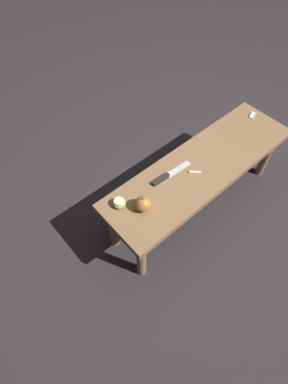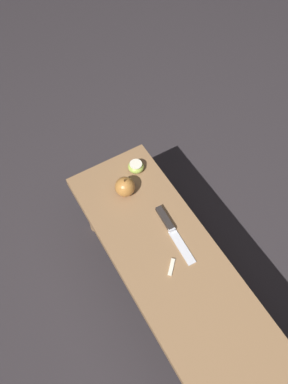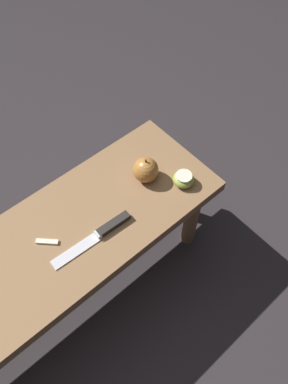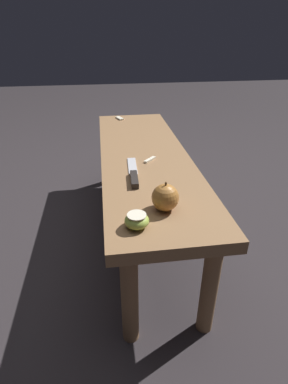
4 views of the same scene
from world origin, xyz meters
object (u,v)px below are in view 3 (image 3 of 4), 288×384
Objects in this scene: apple_whole at (147,171)px; knife at (103,231)px; wooden_bench at (32,269)px; apple_cut at (184,179)px.

knife is at bearing 16.12° from apple_whole.
knife reaches higher than wooden_bench.
wooden_bench is at bearing -15.01° from knife.
apple_cut is at bearing 130.39° from apple_whole.
wooden_bench is 0.23m from knife.
apple_whole reaches higher than apple_cut.
wooden_bench is at bearing -10.30° from apple_cut.
apple_whole is 0.12m from apple_cut.
apple_cut is (-0.08, 0.09, -0.02)m from apple_whole.
knife is 2.86× the size of apple_whole.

